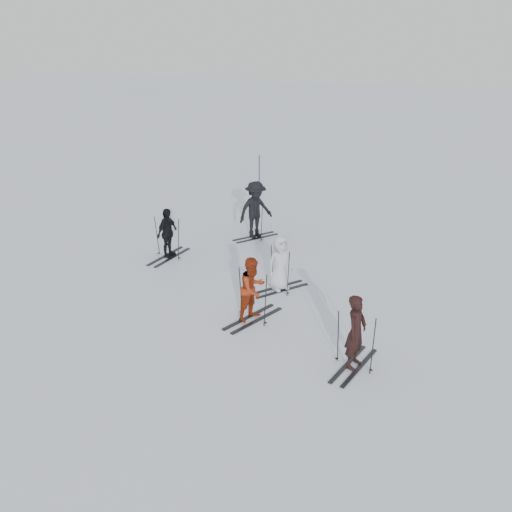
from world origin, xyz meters
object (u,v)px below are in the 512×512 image
at_px(skier_near_dark, 356,333).
at_px(skier_red, 253,290).
at_px(piste_marker, 259,176).
at_px(skier_grey, 280,264).
at_px(skier_uphill_far, 255,210).
at_px(skier_uphill_left, 167,234).

relative_size(skier_near_dark, skier_red, 1.02).
bearing_deg(piste_marker, skier_grey, -60.20).
bearing_deg(skier_near_dark, skier_uphill_far, 48.16).
bearing_deg(skier_near_dark, skier_grey, 53.93).
height_order(skier_near_dark, skier_grey, skier_near_dark).
distance_m(skier_grey, skier_uphill_far, 4.21).
relative_size(skier_uphill_left, piste_marker, 0.87).
bearing_deg(skier_grey, skier_uphill_left, 112.92).
height_order(skier_red, skier_uphill_left, skier_red).
height_order(skier_grey, skier_uphill_left, skier_uphill_left).
xyz_separation_m(skier_near_dark, skier_uphill_left, (-7.10, 3.39, -0.04)).
distance_m(skier_near_dark, skier_grey, 4.09).
bearing_deg(skier_near_dark, piste_marker, 41.99).
bearing_deg(skier_red, skier_near_dark, -91.73).
bearing_deg(skier_red, piste_marker, 41.41).
bearing_deg(skier_grey, piste_marker, 61.01).
distance_m(skier_uphill_left, skier_uphill_far, 3.27).
bearing_deg(skier_grey, skier_uphill_far, 66.91).
height_order(skier_red, skier_uphill_far, skier_uphill_far).
relative_size(skier_near_dark, skier_uphill_far, 0.84).
height_order(skier_near_dark, skier_uphill_left, skier_near_dark).
bearing_deg(piste_marker, skier_uphill_left, -86.65).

